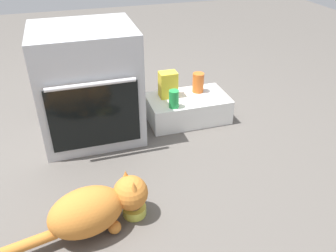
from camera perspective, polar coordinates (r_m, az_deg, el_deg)
name	(u,v)px	position (r m, az deg, el deg)	size (l,w,h in m)	color
ground	(96,167)	(2.08, -11.84, -6.64)	(8.00, 8.00, 0.00)	#56514C
oven	(88,85)	(2.22, -12.99, 6.68)	(0.61, 0.57, 0.71)	#B7BABF
pantry_cabinet	(187,108)	(2.46, 3.23, 2.98)	(0.56, 0.33, 0.17)	white
food_bowl	(134,209)	(1.75, -5.57, -13.53)	(0.12, 0.12, 0.07)	#D1D14C
cat	(95,208)	(1.64, -11.95, -13.17)	(0.73, 0.29, 0.24)	#C6752D
sauce_jar	(198,83)	(2.48, 4.99, 7.15)	(0.08, 0.08, 0.14)	#D16023
snack_bag	(168,85)	(2.39, 0.01, 6.85)	(0.12, 0.09, 0.18)	yellow
soda_can	(174,99)	(2.26, 0.98, 4.48)	(0.07, 0.07, 0.12)	green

